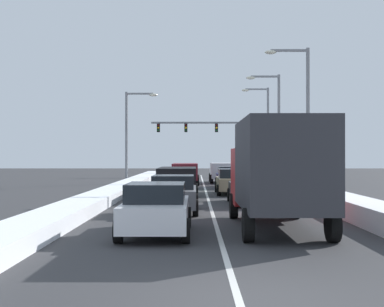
{
  "coord_description": "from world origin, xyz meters",
  "views": [
    {
      "loc": [
        -0.7,
        -8.62,
        2.31
      ],
      "look_at": [
        -0.92,
        32.64,
        2.46
      ],
      "focal_mm": 50.37,
      "sensor_mm": 36.0,
      "label": 1
    }
  ],
  "objects_px": {
    "sedan_green_center_lane_fourth": "(178,179)",
    "sedan_tan_right_lane_third": "(233,181)",
    "sedan_navy_right_lane_fourth": "(230,177)",
    "street_lamp_right_near": "(302,107)",
    "roadside_sign_right": "(308,135)",
    "sedan_white_center_lane_nearest": "(156,209)",
    "street_lamp_right_far": "(265,125)",
    "box_truck_right_lane_nearest": "(277,169)",
    "traffic_light_gantry": "(212,134)",
    "suv_maroon_center_lane_fifth": "(185,172)",
    "suv_black_center_lane_third": "(178,180)",
    "sedan_gray_center_lane_second": "(174,193)",
    "sedan_charcoal_right_lane_second": "(251,188)",
    "suv_silver_right_lane_fifth": "(222,171)",
    "street_lamp_right_mid": "(274,119)",
    "street_lamp_left_mid": "(131,128)"
  },
  "relations": [
    {
      "from": "sedan_green_center_lane_fourth",
      "to": "sedan_tan_right_lane_third",
      "type": "bearing_deg",
      "value": -44.16
    },
    {
      "from": "sedan_tan_right_lane_third",
      "to": "sedan_navy_right_lane_fourth",
      "type": "xyz_separation_m",
      "value": [
        0.25,
        6.36,
        0.0
      ]
    },
    {
      "from": "sedan_green_center_lane_fourth",
      "to": "street_lamp_right_near",
      "type": "relative_size",
      "value": 0.52
    },
    {
      "from": "sedan_green_center_lane_fourth",
      "to": "roadside_sign_right",
      "type": "xyz_separation_m",
      "value": [
        10.59,
        9.48,
        3.25
      ]
    },
    {
      "from": "sedan_white_center_lane_nearest",
      "to": "street_lamp_right_far",
      "type": "bearing_deg",
      "value": 77.82
    },
    {
      "from": "sedan_tan_right_lane_third",
      "to": "roadside_sign_right",
      "type": "bearing_deg",
      "value": 60.57
    },
    {
      "from": "box_truck_right_lane_nearest",
      "to": "traffic_light_gantry",
      "type": "distance_m",
      "value": 43.12
    },
    {
      "from": "box_truck_right_lane_nearest",
      "to": "suv_maroon_center_lane_fifth",
      "type": "relative_size",
      "value": 1.47
    },
    {
      "from": "suv_black_center_lane_third",
      "to": "traffic_light_gantry",
      "type": "height_order",
      "value": "traffic_light_gantry"
    },
    {
      "from": "traffic_light_gantry",
      "to": "sedan_white_center_lane_nearest",
      "type": "bearing_deg",
      "value": -93.89
    },
    {
      "from": "suv_maroon_center_lane_fifth",
      "to": "traffic_light_gantry",
      "type": "bearing_deg",
      "value": 81.4
    },
    {
      "from": "suv_black_center_lane_third",
      "to": "sedan_gray_center_lane_second",
      "type": "bearing_deg",
      "value": -89.55
    },
    {
      "from": "sedan_charcoal_right_lane_second",
      "to": "suv_silver_right_lane_fifth",
      "type": "relative_size",
      "value": 0.92
    },
    {
      "from": "sedan_navy_right_lane_fourth",
      "to": "sedan_gray_center_lane_second",
      "type": "distance_m",
      "value": 16.99
    },
    {
      "from": "street_lamp_right_mid",
      "to": "suv_silver_right_lane_fifth",
      "type": "bearing_deg",
      "value": 136.19
    },
    {
      "from": "sedan_navy_right_lane_fourth",
      "to": "suv_maroon_center_lane_fifth",
      "type": "relative_size",
      "value": 0.92
    },
    {
      "from": "sedan_tan_right_lane_third",
      "to": "sedan_green_center_lane_fourth",
      "type": "height_order",
      "value": "same"
    },
    {
      "from": "sedan_charcoal_right_lane_second",
      "to": "sedan_white_center_lane_nearest",
      "type": "xyz_separation_m",
      "value": [
        -3.76,
        -9.79,
        0.0
      ]
    },
    {
      "from": "street_lamp_right_mid",
      "to": "street_lamp_right_far",
      "type": "distance_m",
      "value": 10.24
    },
    {
      "from": "street_lamp_right_mid",
      "to": "sedan_gray_center_lane_second",
      "type": "bearing_deg",
      "value": -109.45
    },
    {
      "from": "sedan_navy_right_lane_fourth",
      "to": "sedan_gray_center_lane_second",
      "type": "height_order",
      "value": "same"
    },
    {
      "from": "sedan_navy_right_lane_fourth",
      "to": "traffic_light_gantry",
      "type": "distance_m",
      "value": 21.61
    },
    {
      "from": "box_truck_right_lane_nearest",
      "to": "street_lamp_left_mid",
      "type": "distance_m",
      "value": 28.49
    },
    {
      "from": "suv_black_center_lane_third",
      "to": "street_lamp_left_mid",
      "type": "height_order",
      "value": "street_lamp_left_mid"
    },
    {
      "from": "sedan_navy_right_lane_fourth",
      "to": "suv_black_center_lane_third",
      "type": "height_order",
      "value": "suv_black_center_lane_third"
    },
    {
      "from": "sedan_tan_right_lane_third",
      "to": "suv_maroon_center_lane_fifth",
      "type": "xyz_separation_m",
      "value": [
        -3.02,
        10.14,
        0.25
      ]
    },
    {
      "from": "suv_silver_right_lane_fifth",
      "to": "street_lamp_right_far",
      "type": "distance_m",
      "value": 8.94
    },
    {
      "from": "sedan_charcoal_right_lane_second",
      "to": "sedan_gray_center_lane_second",
      "type": "bearing_deg",
      "value": -134.52
    },
    {
      "from": "box_truck_right_lane_nearest",
      "to": "sedan_gray_center_lane_second",
      "type": "distance_m",
      "value": 6.27
    },
    {
      "from": "sedan_green_center_lane_fourth",
      "to": "street_lamp_right_mid",
      "type": "height_order",
      "value": "street_lamp_right_mid"
    },
    {
      "from": "sedan_charcoal_right_lane_second",
      "to": "street_lamp_right_far",
      "type": "bearing_deg",
      "value": 81.24
    },
    {
      "from": "suv_black_center_lane_third",
      "to": "street_lamp_right_far",
      "type": "relative_size",
      "value": 0.55
    },
    {
      "from": "sedan_white_center_lane_nearest",
      "to": "street_lamp_right_mid",
      "type": "xyz_separation_m",
      "value": [
        7.32,
        26.23,
        4.36
      ]
    },
    {
      "from": "sedan_gray_center_lane_second",
      "to": "traffic_light_gantry",
      "type": "xyz_separation_m",
      "value": [
        2.75,
        37.89,
        3.96
      ]
    },
    {
      "from": "street_lamp_left_mid",
      "to": "sedan_charcoal_right_lane_second",
      "type": "bearing_deg",
      "value": -67.07
    },
    {
      "from": "traffic_light_gantry",
      "to": "street_lamp_right_mid",
      "type": "bearing_deg",
      "value": -76.43
    },
    {
      "from": "suv_maroon_center_lane_fifth",
      "to": "street_lamp_right_far",
      "type": "relative_size",
      "value": 0.55
    },
    {
      "from": "sedan_gray_center_lane_second",
      "to": "street_lamp_right_mid",
      "type": "relative_size",
      "value": 0.52
    },
    {
      "from": "street_lamp_right_far",
      "to": "sedan_white_center_lane_nearest",
      "type": "bearing_deg",
      "value": -102.18
    },
    {
      "from": "sedan_green_center_lane_fourth",
      "to": "street_lamp_right_far",
      "type": "relative_size",
      "value": 0.51
    },
    {
      "from": "sedan_navy_right_lane_fourth",
      "to": "street_lamp_right_mid",
      "type": "relative_size",
      "value": 0.52
    },
    {
      "from": "box_truck_right_lane_nearest",
      "to": "street_lamp_left_mid",
      "type": "xyz_separation_m",
      "value": [
        -7.77,
        27.28,
        2.65
      ]
    },
    {
      "from": "street_lamp_right_near",
      "to": "street_lamp_right_mid",
      "type": "height_order",
      "value": "street_lamp_right_near"
    },
    {
      "from": "sedan_tan_right_lane_third",
      "to": "traffic_light_gantry",
      "type": "relative_size",
      "value": 0.42
    },
    {
      "from": "sedan_navy_right_lane_fourth",
      "to": "suv_black_center_lane_third",
      "type": "bearing_deg",
      "value": -108.83
    },
    {
      "from": "sedan_tan_right_lane_third",
      "to": "sedan_white_center_lane_nearest",
      "type": "height_order",
      "value": "same"
    },
    {
      "from": "sedan_gray_center_lane_second",
      "to": "street_lamp_left_mid",
      "type": "height_order",
      "value": "street_lamp_left_mid"
    },
    {
      "from": "sedan_gray_center_lane_second",
      "to": "suv_maroon_center_lane_fifth",
      "type": "bearing_deg",
      "value": 89.7
    },
    {
      "from": "street_lamp_right_mid",
      "to": "roadside_sign_right",
      "type": "height_order",
      "value": "street_lamp_right_mid"
    },
    {
      "from": "sedan_green_center_lane_fourth",
      "to": "roadside_sign_right",
      "type": "relative_size",
      "value": 0.82
    }
  ]
}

